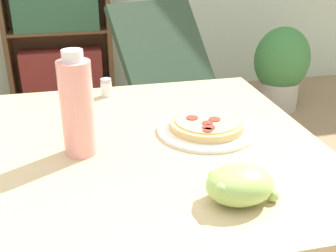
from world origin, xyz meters
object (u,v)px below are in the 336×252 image
grape_bunch (239,185)px  lounge_chair_far (177,105)px  drink_bottle (77,107)px  pizza_on_plate (207,126)px  potted_plant_floor (281,67)px  bookshelf (55,0)px  salt_shaker (106,88)px

grape_bunch → lounge_chair_far: bearing=79.6°
grape_bunch → drink_bottle: (-0.29, 0.28, 0.08)m
drink_bottle → lounge_chair_far: bearing=67.3°
pizza_on_plate → drink_bottle: size_ratio=1.06×
pizza_on_plate → potted_plant_floor: pizza_on_plate is taller
grape_bunch → lounge_chair_far: lounge_chair_far is taller
grape_bunch → drink_bottle: bearing=136.7°
grape_bunch → drink_bottle: drink_bottle is taller
pizza_on_plate → drink_bottle: bearing=-171.8°
drink_bottle → bookshelf: bookshelf is taller
salt_shaker → lounge_chair_far: size_ratio=0.06×
pizza_on_plate → lounge_chair_far: bearing=78.8°
grape_bunch → pizza_on_plate: bearing=83.2°
pizza_on_plate → lounge_chair_far: lounge_chair_far is taller
bookshelf → potted_plant_floor: bookshelf is taller
drink_bottle → bookshelf: (-0.09, 2.45, -0.09)m
grape_bunch → potted_plant_floor: (1.25, 2.19, -0.48)m
lounge_chair_far → potted_plant_floor: (0.94, 0.46, 0.05)m
lounge_chair_far → drink_bottle: bearing=-132.8°
grape_bunch → potted_plant_floor: 2.57m
grape_bunch → potted_plant_floor: size_ratio=0.23×
grape_bunch → salt_shaker: bearing=106.7°
pizza_on_plate → grape_bunch: grape_bunch is taller
lounge_chair_far → salt_shaker: bearing=-135.5°
grape_bunch → bookshelf: bearing=98.1°
bookshelf → pizza_on_plate: bearing=-80.0°
grape_bunch → bookshelf: (-0.39, 2.73, -0.01)m
pizza_on_plate → drink_bottle: (-0.33, -0.05, 0.10)m
salt_shaker → grape_bunch: bearing=-73.3°
drink_bottle → bookshelf: size_ratio=0.15×
salt_shaker → potted_plant_floor: (1.45, 1.54, -0.47)m
grape_bunch → salt_shaker: size_ratio=2.48×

